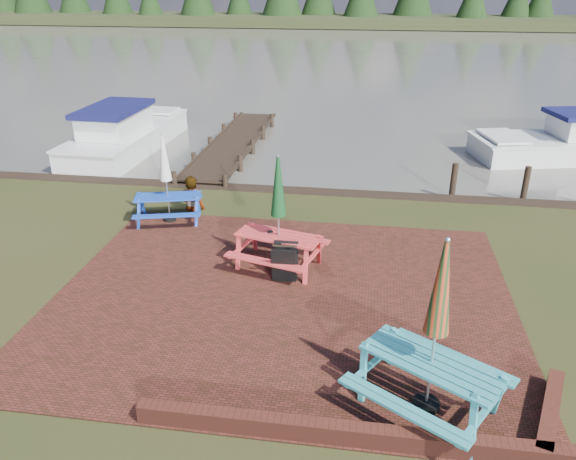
# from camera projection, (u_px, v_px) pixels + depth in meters

# --- Properties ---
(ground) EXTENTS (120.00, 120.00, 0.00)m
(ground) POSITION_uv_depth(u_px,v_px,m) (274.00, 326.00, 10.24)
(ground) COLOR black
(ground) RESTS_ON ground
(paving) EXTENTS (9.00, 7.50, 0.02)m
(paving) POSITION_uv_depth(u_px,v_px,m) (282.00, 297.00, 11.13)
(paving) COLOR #361A11
(paving) RESTS_ON ground
(brick_wall) EXTENTS (6.21, 1.79, 0.30)m
(brick_wall) POSITION_uv_depth(u_px,v_px,m) (397.00, 429.00, 7.71)
(brick_wall) COLOR #4C1E16
(brick_wall) RESTS_ON ground
(water) EXTENTS (120.00, 60.00, 0.02)m
(water) POSITION_uv_depth(u_px,v_px,m) (356.00, 56.00, 43.50)
(water) COLOR #4E4B43
(water) RESTS_ON ground
(picnic_table_teal) EXTENTS (2.62, 2.55, 2.76)m
(picnic_table_teal) POSITION_uv_depth(u_px,v_px,m) (433.00, 354.00, 7.92)
(picnic_table_teal) COLOR teal
(picnic_table_teal) RESTS_ON ground
(picnic_table_red) EXTENTS (2.18, 2.04, 2.53)m
(picnic_table_red) POSITION_uv_depth(u_px,v_px,m) (279.00, 230.00, 11.94)
(picnic_table_red) COLOR red
(picnic_table_red) RESTS_ON ground
(picnic_table_blue) EXTENTS (1.97, 1.84, 2.30)m
(picnic_table_blue) POSITION_uv_depth(u_px,v_px,m) (167.00, 192.00, 14.24)
(picnic_table_blue) COLOR #163CA6
(picnic_table_blue) RESTS_ON ground
(chalkboard) EXTENTS (0.51, 0.49, 0.82)m
(chalkboard) POSITION_uv_depth(u_px,v_px,m) (285.00, 263.00, 11.57)
(chalkboard) COLOR black
(chalkboard) RESTS_ON ground
(jetty) EXTENTS (1.76, 9.08, 1.00)m
(jetty) POSITION_uv_depth(u_px,v_px,m) (233.00, 143.00, 20.80)
(jetty) COLOR black
(jetty) RESTS_ON ground
(boat_jetty) EXTENTS (2.53, 6.85, 1.97)m
(boat_jetty) POSITION_uv_depth(u_px,v_px,m) (125.00, 135.00, 20.79)
(boat_jetty) COLOR silver
(boat_jetty) RESTS_ON ground
(boat_near) EXTENTS (7.11, 3.85, 1.83)m
(boat_near) POSITION_uv_depth(u_px,v_px,m) (574.00, 143.00, 19.96)
(boat_near) COLOR silver
(boat_near) RESTS_ON ground
(person) EXTENTS (0.71, 0.48, 1.89)m
(person) POSITION_uv_depth(u_px,v_px,m) (190.00, 177.00, 14.90)
(person) COLOR gray
(person) RESTS_ON ground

